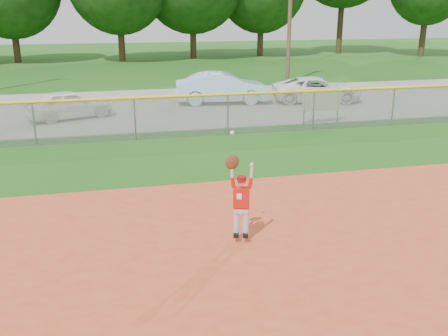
{
  "coord_description": "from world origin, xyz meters",
  "views": [
    {
      "loc": [
        -0.83,
        -7.32,
        4.52
      ],
      "look_at": [
        1.55,
        2.91,
        1.1
      ],
      "focal_mm": 40.0,
      "sensor_mm": 36.0,
      "label": 1
    }
  ],
  "objects_px": {
    "car_white_a": "(69,104)",
    "sponsor_sign": "(322,100)",
    "car_white_b": "(317,90)",
    "ballplayer": "(240,196)",
    "car_blue": "(222,88)"
  },
  "relations": [
    {
      "from": "car_blue",
      "to": "car_white_b",
      "type": "bearing_deg",
      "value": -91.7
    },
    {
      "from": "car_white_b",
      "to": "ballplayer",
      "type": "relative_size",
      "value": 2.01
    },
    {
      "from": "car_blue",
      "to": "sponsor_sign",
      "type": "xyz_separation_m",
      "value": [
        2.84,
        -5.19,
        0.21
      ]
    },
    {
      "from": "car_blue",
      "to": "car_white_b",
      "type": "height_order",
      "value": "car_blue"
    },
    {
      "from": "car_blue",
      "to": "sponsor_sign",
      "type": "bearing_deg",
      "value": -144.65
    },
    {
      "from": "car_white_a",
      "to": "car_white_b",
      "type": "xyz_separation_m",
      "value": [
        11.6,
        1.26,
        -0.0
      ]
    },
    {
      "from": "car_white_a",
      "to": "sponsor_sign",
      "type": "bearing_deg",
      "value": -129.96
    },
    {
      "from": "car_white_b",
      "to": "ballplayer",
      "type": "bearing_deg",
      "value": 161.45
    },
    {
      "from": "sponsor_sign",
      "to": "ballplayer",
      "type": "relative_size",
      "value": 0.78
    },
    {
      "from": "car_white_b",
      "to": "sponsor_sign",
      "type": "bearing_deg",
      "value": 168.74
    },
    {
      "from": "car_blue",
      "to": "car_white_a",
      "type": "bearing_deg",
      "value": 112.09
    },
    {
      "from": "car_white_b",
      "to": "sponsor_sign",
      "type": "xyz_separation_m",
      "value": [
        -1.76,
        -4.52,
        0.35
      ]
    },
    {
      "from": "ballplayer",
      "to": "car_white_a",
      "type": "bearing_deg",
      "value": 107.45
    },
    {
      "from": "car_white_b",
      "to": "ballplayer",
      "type": "xyz_separation_m",
      "value": [
        -7.6,
        -13.97,
        0.37
      ]
    },
    {
      "from": "car_white_a",
      "to": "car_white_b",
      "type": "bearing_deg",
      "value": -105.44
    }
  ]
}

